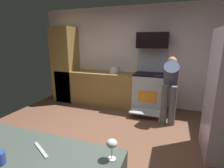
# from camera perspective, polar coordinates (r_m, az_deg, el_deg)

# --- Properties ---
(ground_plane) EXTENTS (5.20, 4.80, 0.02)m
(ground_plane) POSITION_cam_1_polar(r_m,az_deg,el_deg) (3.03, -4.41, -21.02)
(ground_plane) COLOR brown
(wall_back) EXTENTS (5.20, 0.12, 2.60)m
(wall_back) POSITION_cam_1_polar(r_m,az_deg,el_deg) (4.72, 6.91, 8.87)
(wall_back) COLOR silver
(wall_back) RESTS_ON ground
(lower_cabinet_run) EXTENTS (2.40, 0.60, 0.90)m
(lower_cabinet_run) POSITION_cam_1_polar(r_m,az_deg,el_deg) (4.82, -4.84, -1.25)
(lower_cabinet_run) COLOR olive
(lower_cabinet_run) RESTS_ON ground
(cabinet_column) EXTENTS (0.60, 0.60, 2.10)m
(cabinet_column) POSITION_cam_1_polar(r_m,az_deg,el_deg) (5.19, -15.17, 6.18)
(cabinet_column) COLOR olive
(cabinet_column) RESTS_ON ground
(oven_range) EXTENTS (0.76, 1.00, 1.56)m
(oven_range) POSITION_cam_1_polar(r_m,az_deg,el_deg) (4.42, 12.37, -2.14)
(oven_range) COLOR #B3B9C2
(oven_range) RESTS_ON ground
(microwave) EXTENTS (0.74, 0.38, 0.37)m
(microwave) POSITION_cam_1_polar(r_m,az_deg,el_deg) (4.34, 13.42, 13.97)
(microwave) COLOR black
(microwave) RESTS_ON oven_range
(person_cook) EXTENTS (0.31, 0.65, 1.40)m
(person_cook) POSITION_cam_1_polar(r_m,az_deg,el_deg) (3.81, 18.77, -0.16)
(person_cook) COLOR #5E5E5E
(person_cook) RESTS_ON ground
(wine_glass_near) EXTENTS (0.08, 0.08, 0.16)m
(wine_glass_near) POSITION_cam_1_polar(r_m,az_deg,el_deg) (1.29, -0.05, -19.45)
(wine_glass_near) COLOR silver
(wine_glass_near) RESTS_ON counter_island
(knife_chef) EXTENTS (0.23, 0.14, 0.01)m
(knife_chef) POSITION_cam_1_polar(r_m,az_deg,el_deg) (1.55, -22.59, -19.53)
(knife_chef) COLOR #B7BABF
(knife_chef) RESTS_ON counter_island
(stock_pot) EXTENTS (0.27, 0.27, 0.18)m
(stock_pot) POSITION_cam_1_polar(r_m,az_deg,el_deg) (4.53, 0.78, 4.79)
(stock_pot) COLOR #B2BBBF
(stock_pot) RESTS_ON lower_cabinet_run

